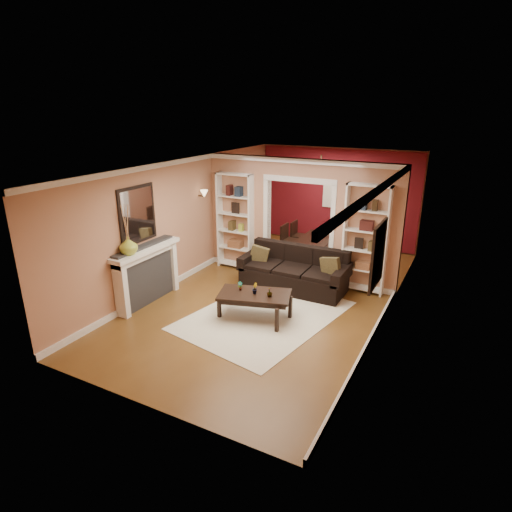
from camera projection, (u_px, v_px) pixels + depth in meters
The scene contains 30 objects.
floor at pixel (275, 294), 9.01m from camera, with size 8.00×8.00×0.00m, color brown.
ceiling at pixel (278, 165), 8.11m from camera, with size 8.00×8.00×0.00m, color white.
wall_back at pixel (337, 197), 11.90m from camera, with size 8.00×8.00×0.00m, color tan.
wall_front at pixel (138, 315), 5.22m from camera, with size 8.00×8.00×0.00m, color tan.
wall_left at pixel (185, 220), 9.54m from camera, with size 8.00×8.00×0.00m, color tan.
wall_right at pixel (391, 250), 7.58m from camera, with size 8.00×8.00×0.00m, color tan.
partition_wall at pixel (299, 220), 9.56m from camera, with size 4.50×0.15×2.70m, color tan.
red_back_panel at pixel (337, 198), 11.89m from camera, with size 4.44×0.04×2.64m, color maroon.
dining_window at pixel (337, 190), 11.78m from camera, with size 0.78×0.03×0.98m, color #8CA5CC.
area_rug at pixel (265, 315), 8.11m from camera, with size 2.25×3.15×0.01m, color silver.
sofa at pixel (294, 269), 9.14m from camera, with size 2.30×0.99×0.90m, color black.
pillow_left at pixel (259, 256), 9.42m from camera, with size 0.39×0.11×0.39m, color brown.
pillow_right at pixel (331, 268), 8.70m from camera, with size 0.41×0.12×0.41m, color brown.
coffee_table at pixel (255, 306), 7.95m from camera, with size 1.31×0.71×0.50m, color black.
plant_left at pixel (240, 286), 7.97m from camera, with size 0.09×0.06×0.17m, color #336626.
plant_center at pixel (255, 288), 7.83m from camera, with size 0.11×0.09×0.20m, color #336626.
plant_right at pixel (270, 292), 7.70m from camera, with size 0.10×0.10×0.18m, color #336626.
bookshelf_left at pixel (236, 222), 10.16m from camera, with size 0.90×0.30×2.30m, color white.
bookshelf_right at pixel (366, 240), 8.81m from camera, with size 0.90×0.30×2.30m, color white.
fireplace at pixel (148, 275), 8.48m from camera, with size 0.32×1.70×1.16m, color white.
vase at pixel (128, 245), 7.85m from camera, with size 0.33×0.33×0.35m, color #A0B43A.
mirror at pixel (137, 215), 8.13m from camera, with size 0.03×0.95×1.10m, color silver.
wall_sconce at pixel (202, 195), 9.80m from camera, with size 0.18×0.18×0.22m, color #FFE0A5.
framed_art at pixel (377, 255), 6.69m from camera, with size 0.04×0.85×1.05m, color black.
dining_table at pixel (317, 248), 11.08m from camera, with size 0.84×1.50×0.53m, color black.
dining_chair_nw at pixel (293, 242), 11.01m from camera, with size 0.45×0.45×0.90m, color black.
dining_chair_ne at pixel (334, 247), 10.52m from camera, with size 0.47×0.47×0.94m, color black.
dining_chair_sw at pixel (302, 237), 11.52m from camera, with size 0.42×0.42×0.85m, color black.
dining_chair_se at pixel (341, 243), 11.04m from camera, with size 0.41×0.41×0.83m, color black.
chandelier at pixel (323, 180), 10.59m from camera, with size 0.50×0.50×0.30m, color #342717.
Camera 1 is at (3.45, -7.48, 3.76)m, focal length 30.00 mm.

